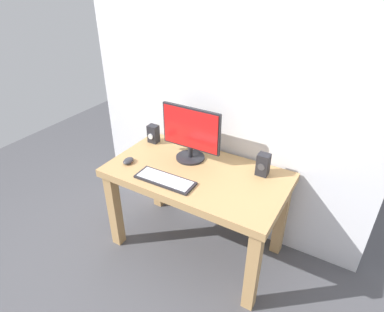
% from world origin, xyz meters
% --- Properties ---
extents(ground_plane, '(6.00, 6.00, 0.00)m').
position_xyz_m(ground_plane, '(0.00, 0.00, 0.00)').
color(ground_plane, '#4C4C51').
extents(wall_back, '(2.40, 0.04, 3.00)m').
position_xyz_m(wall_back, '(0.00, 0.40, 1.50)').
color(wall_back, silver).
rests_on(wall_back, ground_plane).
extents(desk, '(1.31, 0.72, 0.74)m').
position_xyz_m(desk, '(0.00, 0.00, 0.63)').
color(desk, tan).
rests_on(desk, ground_plane).
extents(monitor, '(0.48, 0.22, 0.42)m').
position_xyz_m(monitor, '(-0.14, 0.15, 0.96)').
color(monitor, '#232328').
rests_on(monitor, desk).
extents(keyboard_primary, '(0.44, 0.16, 0.02)m').
position_xyz_m(keyboard_primary, '(-0.13, -0.21, 0.75)').
color(keyboard_primary, '#232328').
rests_on(keyboard_primary, desk).
extents(mouse, '(0.08, 0.11, 0.04)m').
position_xyz_m(mouse, '(-0.51, -0.16, 0.76)').
color(mouse, '#333338').
rests_on(mouse, desk).
extents(speaker_right, '(0.08, 0.08, 0.16)m').
position_xyz_m(speaker_right, '(0.42, 0.21, 0.83)').
color(speaker_right, '#232328').
rests_on(speaker_right, desk).
extents(audio_controller, '(0.08, 0.08, 0.15)m').
position_xyz_m(audio_controller, '(-0.54, 0.21, 0.82)').
color(audio_controller, '#232328').
rests_on(audio_controller, desk).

